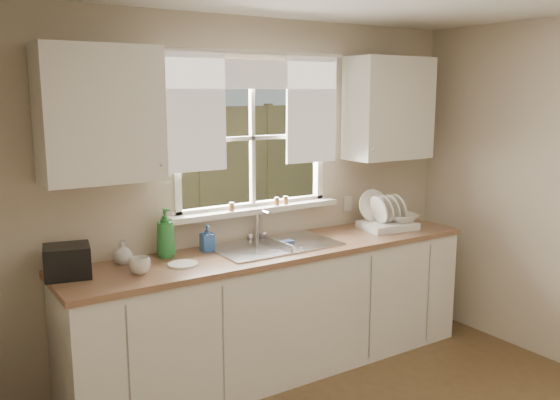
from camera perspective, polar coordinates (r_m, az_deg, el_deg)
room_walls at (r=2.82m, az=19.51°, el=-5.53°), size 3.62×4.02×2.50m
window at (r=4.32m, az=-2.55°, el=3.78°), size 1.38×0.16×1.06m
curtains at (r=4.24m, az=-2.24°, el=9.74°), size 1.50×0.03×0.81m
base_cabinets at (r=4.30m, az=-0.22°, el=-10.68°), size 3.00×0.62×0.87m
countertop at (r=4.16m, az=-0.23°, el=-4.82°), size 3.04×0.65×0.04m
upper_cabinet_left at (r=3.67m, az=-16.95°, el=7.89°), size 0.70×0.33×0.80m
upper_cabinet_right at (r=4.84m, az=10.44°, el=8.67°), size 0.70×0.33×0.80m
wall_outlet at (r=4.87m, az=6.53°, el=-0.35°), size 0.08×0.01×0.12m
sill_jars at (r=4.34m, az=-1.43°, el=-0.25°), size 0.50×0.04×0.06m
sink at (r=4.20m, az=-0.46°, el=-5.41°), size 0.88×0.52×0.40m
dish_rack at (r=4.77m, az=10.23°, el=-1.82°), size 0.44×0.36×0.30m
bowl at (r=4.81m, az=11.62°, el=-1.67°), size 0.30×0.30×0.06m
soap_bottle_a at (r=3.95m, az=-10.97°, el=-3.12°), size 0.14×0.15×0.33m
soap_bottle_b at (r=4.06m, az=-7.04°, el=-3.66°), size 0.09×0.09×0.18m
soap_bottle_c at (r=3.86m, az=-14.92°, el=-4.88°), size 0.16×0.16×0.15m
saucer at (r=3.78m, az=-9.33°, el=-6.11°), size 0.19×0.19×0.01m
cup at (r=3.64m, az=-13.35°, el=-6.17°), size 0.14×0.14×0.10m
black_appliance at (r=3.69m, az=-19.81°, el=-5.58°), size 0.30×0.27×0.19m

